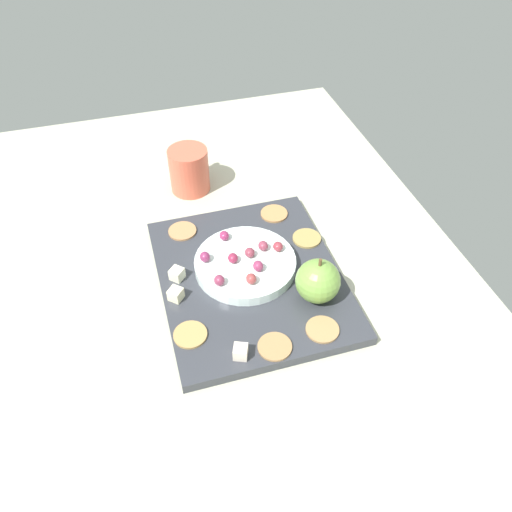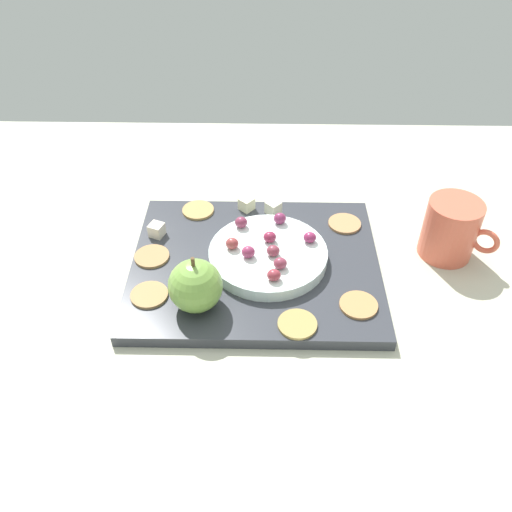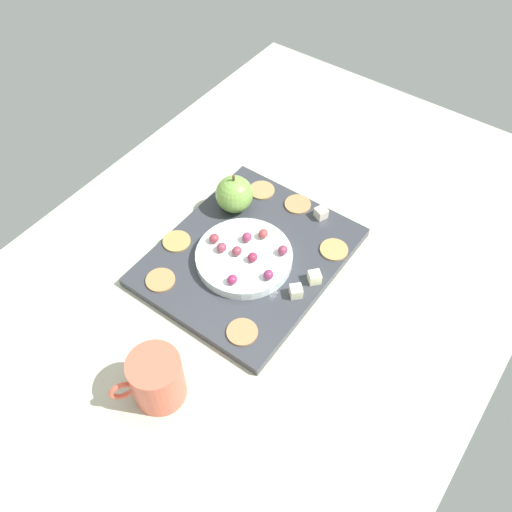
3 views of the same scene
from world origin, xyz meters
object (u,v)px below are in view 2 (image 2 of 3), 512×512
object	(u,v)px
grape_1	(310,237)
grape_6	(232,243)
platter	(254,265)
cracker_4	(152,256)
cheese_cube_1	(157,230)
serving_dish	(268,255)
grape_4	(248,252)
grape_0	(270,237)
grape_7	(280,263)
grape_8	(273,251)
cracker_3	(345,224)
grape_3	(280,218)
apple_whole	(195,286)
cracker_5	(297,324)
cracker_1	(198,210)
cup	(451,229)
cheese_cube_2	(273,208)
grape_5	(274,275)
cracker_2	(149,295)
cracker_0	(359,305)
cheese_cube_0	(247,204)
grape_2	(241,222)

from	to	relation	value
grape_1	grape_6	bearing A→B (deg)	-171.55
platter	cracker_4	world-z (taller)	cracker_4
cheese_cube_1	serving_dish	bearing A→B (deg)	-17.68
cheese_cube_1	grape_4	distance (cm)	15.89
grape_0	grape_7	distance (cm)	5.86
grape_1	grape_8	size ratio (longest dim) A/B	1.00
cracker_3	grape_3	distance (cm)	10.81
grape_0	grape_3	size ratio (longest dim) A/B	1.00
cracker_4	grape_7	bearing A→B (deg)	-11.70
platter	cheese_cube_1	size ratio (longest dim) A/B	17.68
grape_3	apple_whole	bearing A→B (deg)	-125.40
grape_8	platter	bearing A→B (deg)	165.71
serving_dish	cracker_5	bearing A→B (deg)	-73.13
cracker_1	grape_1	size ratio (longest dim) A/B	2.71
grape_0	apple_whole	bearing A→B (deg)	-130.47
cheese_cube_1	grape_0	bearing A→B (deg)	-11.11
grape_3	cup	size ratio (longest dim) A/B	0.18
apple_whole	cheese_cube_2	distance (cm)	23.25
grape_5	serving_dish	bearing A→B (deg)	97.37
serving_dish	cracker_2	bearing A→B (deg)	-154.51
cracker_5	grape_8	distance (cm)	12.18
grape_3	cracker_5	bearing A→B (deg)	-83.86
cup	grape_3	bearing A→B (deg)	174.85
cracker_2	grape_0	size ratio (longest dim) A/B	2.71
cracker_0	platter	bearing A→B (deg)	148.35
cracker_2	grape_0	distance (cm)	19.11
cheese_cube_2	cup	size ratio (longest dim) A/B	0.20
cracker_0	grape_8	xyz separation A→B (cm)	(-11.36, 8.01, 2.44)
grape_4	grape_5	world-z (taller)	grape_4
cheese_cube_2	grape_8	bearing A→B (deg)	-90.53
cracker_3	grape_5	world-z (taller)	grape_5
grape_1	cracker_0	bearing A→B (deg)	-61.60
cheese_cube_0	cracker_4	world-z (taller)	cheese_cube_0
grape_7	cracker_2	bearing A→B (deg)	-167.24
cheese_cube_1	cup	size ratio (longest dim) A/B	0.20
apple_whole	platter	bearing A→B (deg)	50.75
grape_5	grape_8	size ratio (longest dim) A/B	1.00
cracker_3	grape_3	world-z (taller)	grape_3
cheese_cube_2	grape_4	distance (cm)	13.55
cracker_4	cracker_5	distance (cm)	24.41
grape_3	cracker_1	bearing A→B (deg)	158.13
cracker_0	cracker_2	xyz separation A→B (cm)	(-28.12, 1.36, 0.00)
platter	cheese_cube_2	bearing A→B (deg)	76.17
cracker_4	grape_2	xyz separation A→B (cm)	(12.93, 5.17, 2.50)
cracker_2	grape_6	bearing A→B (deg)	36.60
cheese_cube_0	grape_8	bearing A→B (deg)	-72.59
grape_1	grape_2	xyz separation A→B (cm)	(-10.14, 3.30, 0.07)
serving_dish	grape_1	bearing A→B (deg)	19.05
apple_whole	grape_5	bearing A→B (deg)	17.52
cracker_5	grape_3	size ratio (longest dim) A/B	2.71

